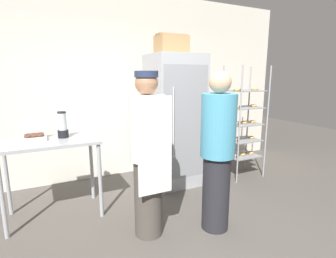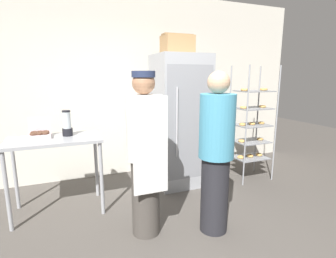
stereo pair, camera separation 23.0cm
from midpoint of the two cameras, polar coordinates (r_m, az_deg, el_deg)
The scene contains 10 objects.
ground_plane at distance 2.71m, azimuth 7.32°, elevation -25.85°, with size 14.00×14.00×0.00m, color #4C4742.
back_wall at distance 4.42m, azimuth -7.69°, elevation 9.23°, with size 6.40×0.12×2.94m, color silver.
refrigerator at distance 3.94m, azimuth 4.31°, elevation 1.72°, with size 0.75×0.72×1.94m.
baking_rack at distance 4.37m, azimuth 19.26°, elevation 0.85°, with size 0.59×0.45×1.79m.
prep_counter at distance 3.33m, azimuth -21.61°, elevation -3.96°, with size 1.05×0.61×0.92m.
donut_box at distance 3.36m, azimuth -24.40°, elevation -1.01°, with size 0.24×0.20×0.24m.
blender_pitcher at distance 3.35m, azimuth -19.32°, elevation 0.92°, with size 0.12×0.12×0.31m.
cardboard_storage_box at distance 3.99m, azimuth 3.79°, elevation 17.85°, with size 0.44×0.32×0.28m.
person_baker at distance 2.63m, azimuth -2.54°, elevation -5.33°, with size 0.36×0.38×1.69m.
person_customer at distance 2.76m, azimuth 12.78°, elevation -5.19°, with size 0.36×0.36×1.69m.
Camera 2 is at (-0.98, -1.91, 1.64)m, focal length 28.00 mm.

